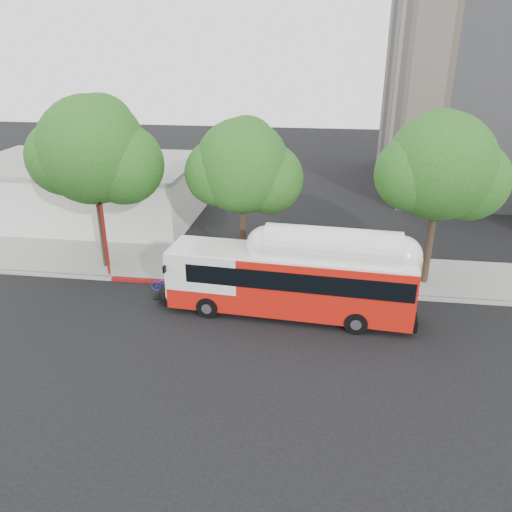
{
  "coord_description": "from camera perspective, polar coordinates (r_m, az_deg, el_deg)",
  "views": [
    {
      "loc": [
        3.32,
        -19.65,
        12.03
      ],
      "look_at": [
        0.16,
        3.0,
        2.3
      ],
      "focal_mm": 35.0,
      "sensor_mm": 36.0,
      "label": 1
    }
  ],
  "objects": [
    {
      "name": "sidewalk",
      "position": [
        28.94,
        0.64,
        -1.34
      ],
      "size": [
        60.0,
        5.0,
        0.15
      ],
      "primitive_type": "cube",
      "color": "gray",
      "rests_on": "ground"
    },
    {
      "name": "street_tree_left",
      "position": [
        28.37,
        -17.24,
        11.03
      ],
      "size": [
        6.67,
        5.8,
        9.74
      ],
      "color": "#2D2116",
      "rests_on": "ground"
    },
    {
      "name": "curb_strip",
      "position": [
        26.61,
        -0.08,
        -3.63
      ],
      "size": [
        60.0,
        0.3,
        0.15
      ],
      "primitive_type": "cube",
      "color": "gray",
      "rests_on": "ground"
    },
    {
      "name": "street_tree_mid",
      "position": [
        26.71,
        -0.71,
        9.8
      ],
      "size": [
        5.75,
        5.0,
        8.62
      ],
      "color": "#2D2116",
      "rests_on": "ground"
    },
    {
      "name": "red_curb_segment",
      "position": [
        27.15,
        -6.37,
        -3.21
      ],
      "size": [
        10.0,
        0.32,
        0.16
      ],
      "primitive_type": "cube",
      "color": "maroon",
      "rests_on": "ground"
    },
    {
      "name": "signal_pole",
      "position": [
        28.32,
        -16.88,
        1.95
      ],
      "size": [
        0.13,
        0.43,
        4.5
      ],
      "color": "#B11217",
      "rests_on": "ground"
    },
    {
      "name": "transit_bus",
      "position": [
        23.59,
        4.01,
        -2.98
      ],
      "size": [
        12.43,
        3.32,
        3.64
      ],
      "rotation": [
        0.0,
        0.0,
        -0.07
      ],
      "color": "red",
      "rests_on": "ground"
    },
    {
      "name": "low_commercial_bldg",
      "position": [
        39.11,
        -18.8,
        7.2
      ],
      "size": [
        16.2,
        10.2,
        4.25
      ],
      "color": "silver",
      "rests_on": "ground"
    },
    {
      "name": "ground",
      "position": [
        23.27,
        -1.43,
        -8.07
      ],
      "size": [
        120.0,
        120.0,
        0.0
      ],
      "primitive_type": "plane",
      "color": "black",
      "rests_on": "ground"
    },
    {
      "name": "street_tree_right",
      "position": [
        26.86,
        21.19,
        9.11
      ],
      "size": [
        6.21,
        5.4,
        9.18
      ],
      "color": "#2D2116",
      "rests_on": "ground"
    }
  ]
}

